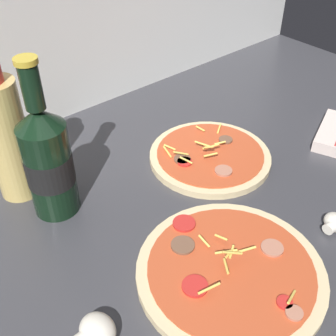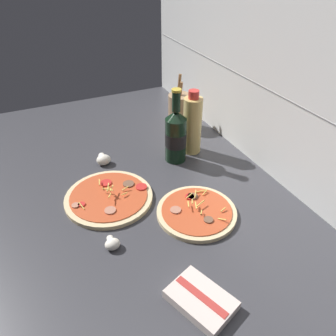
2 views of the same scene
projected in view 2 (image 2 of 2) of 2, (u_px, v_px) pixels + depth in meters
The scene contains 10 objects.
counter_slab at pixel (135, 195), 104.57cm from camera, with size 160.00×90.00×2.50cm.
tile_backsplash at pixel (265, 87), 103.76cm from camera, with size 160.00×1.13×60.00cm.
pizza_near at pixel (109, 197), 100.45cm from camera, with size 26.89×26.89×5.35cm.
pizza_far at pixel (196, 212), 95.15cm from camera, with size 23.26×23.26×4.24cm.
beer_bottle at pixel (176, 135), 113.93cm from camera, with size 7.59×7.59×26.69cm.
oil_bottle at pixel (192, 125), 118.10cm from camera, with size 6.78×6.78×23.92cm.
mushroom_left at pixel (103, 159), 116.14cm from camera, with size 5.34×5.09×3.56cm.
mushroom_right at pixel (112, 244), 84.37cm from camera, with size 4.23×4.03×2.82cm.
utensil_crock at pixel (180, 110), 136.99cm from camera, with size 9.51×9.51×22.23cm.
dish_towel at pixel (200, 300), 71.33cm from camera, with size 16.72×14.15×2.56cm.
Camera 2 is at (77.86, -24.16, 68.16)cm, focal length 35.00 mm.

